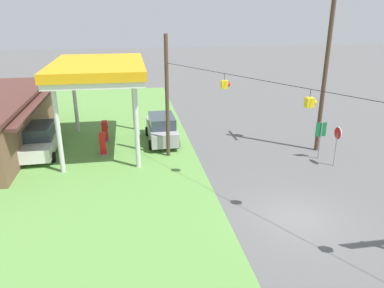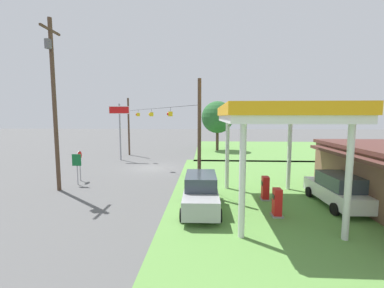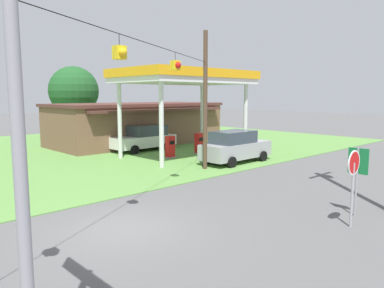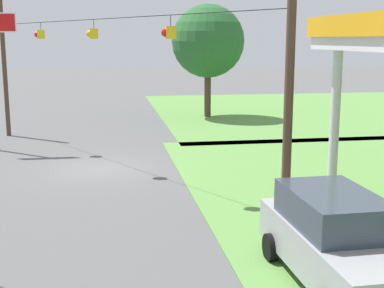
{
  "view_description": "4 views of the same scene",
  "coord_description": "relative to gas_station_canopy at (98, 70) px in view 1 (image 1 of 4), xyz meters",
  "views": [
    {
      "loc": [
        -14.01,
        7.27,
        9.13
      ],
      "look_at": [
        4.45,
        4.15,
        2.31
      ],
      "focal_mm": 35.0,
      "sensor_mm": 36.0,
      "label": 1
    },
    {
      "loc": [
        25.58,
        5.41,
        5.29
      ],
      "look_at": [
        2.82,
        4.2,
        2.81
      ],
      "focal_mm": 24.0,
      "sensor_mm": 36.0,
      "label": 2
    },
    {
      "loc": [
        -6.24,
        -9.81,
        4.21
      ],
      "look_at": [
        4.96,
        2.11,
        2.07
      ],
      "focal_mm": 35.0,
      "sensor_mm": 36.0,
      "label": 3
    },
    {
      "loc": [
        21.75,
        0.38,
        5.27
      ],
      "look_at": [
        3.92,
        3.26,
        1.71
      ],
      "focal_mm": 50.0,
      "sensor_mm": 36.0,
      "label": 4
    }
  ],
  "objects": [
    {
      "name": "stop_sign_roadside",
      "position": [
        -5.53,
        -14.04,
        -3.52
      ],
      "size": [
        0.8,
        0.08,
        2.5
      ],
      "rotation": [
        0.0,
        0.0,
        3.14
      ],
      "color": "#99999E",
      "rests_on": "ground"
    },
    {
      "name": "signal_span_gantry",
      "position": [
        -10.95,
        -9.2,
        -1.18
      ],
      "size": [
        17.62,
        10.24,
        7.72
      ],
      "color": "#4C3828",
      "rests_on": "ground"
    },
    {
      "name": "ground_plane",
      "position": [
        -10.95,
        -9.19,
        -5.34
      ],
      "size": [
        160.0,
        160.0,
        0.0
      ],
      "primitive_type": "plane",
      "color": "#565656"
    },
    {
      "name": "gas_station_canopy",
      "position": [
        0.0,
        0.0,
        0.0
      ],
      "size": [
        9.04,
        5.8,
        5.88
      ],
      "color": "silver",
      "rests_on": "ground"
    },
    {
      "name": "car_at_pumps_rear",
      "position": [
        -0.49,
        4.03,
        -4.35
      ],
      "size": [
        5.12,
        2.24,
        1.95
      ],
      "rotation": [
        0.0,
        0.0,
        3.18
      ],
      "color": "white",
      "rests_on": "ground"
    },
    {
      "name": "utility_pole_main",
      "position": [
        -2.78,
        -14.27,
        1.24
      ],
      "size": [
        2.2,
        0.44,
        11.87
      ],
      "color": "#4C3828",
      "rests_on": "ground"
    },
    {
      "name": "fuel_pump_far",
      "position": [
        1.35,
        -0.0,
        -4.62
      ],
      "size": [
        0.71,
        0.56,
        1.52
      ],
      "color": "gray",
      "rests_on": "ground"
    },
    {
      "name": "car_at_pumps_front",
      "position": [
        0.57,
        -4.03,
        -4.31
      ],
      "size": [
        5.04,
        2.18,
        2.03
      ],
      "rotation": [
        0.0,
        0.0,
        0.02
      ],
      "color": "#9E9EA3",
      "rests_on": "ground"
    },
    {
      "name": "route_sign",
      "position": [
        -4.27,
        -13.64,
        -3.63
      ],
      "size": [
        0.1,
        0.7,
        2.4
      ],
      "color": "gray",
      "rests_on": "ground"
    },
    {
      "name": "fuel_pump_near",
      "position": [
        -1.35,
        -0.0,
        -4.62
      ],
      "size": [
        0.71,
        0.56,
        1.52
      ],
      "color": "gray",
      "rests_on": "ground"
    }
  ]
}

